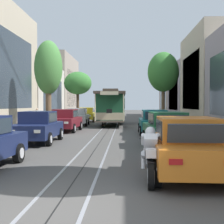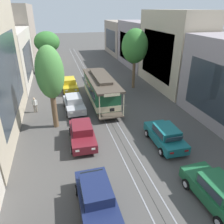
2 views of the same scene
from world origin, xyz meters
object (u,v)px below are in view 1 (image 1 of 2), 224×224
parked_car_teal_mid_right (154,122)px  cable_car_trolley (111,107)px  street_tree_kerb_right_second (163,72)px  parked_car_green_second_right (167,129)px  street_tree_kerb_left_second (48,69)px  motorcycle_with_rider (150,156)px  parked_car_yellow_fifth_left (87,115)px  parked_car_orange_near_right (186,146)px  parked_car_navy_second_left (38,127)px  parked_car_maroon_mid_left (65,120)px  street_tree_kerb_left_mid (78,83)px  parked_car_silver_fourth_left (78,117)px  pedestrian_on_left_pavement (37,115)px

parked_car_teal_mid_right → cable_car_trolley: size_ratio=0.48×
street_tree_kerb_right_second → parked_car_green_second_right: bearing=-96.3°
street_tree_kerb_left_second → motorcycle_with_rider: size_ratio=3.59×
parked_car_yellow_fifth_left → parked_car_green_second_right: size_ratio=0.99×
parked_car_orange_near_right → motorcycle_with_rider: 1.30m
parked_car_green_second_right → parked_car_navy_second_left: bearing=169.4°
parked_car_navy_second_left → street_tree_kerb_right_second: bearing=65.1°
parked_car_orange_near_right → parked_car_maroon_mid_left: bearing=113.3°
parked_car_yellow_fifth_left → motorcycle_with_rider: size_ratio=2.21×
parked_car_navy_second_left → parked_car_maroon_mid_left: same height
street_tree_kerb_left_mid → parked_car_maroon_mid_left: bearing=-83.8°
parked_car_silver_fourth_left → street_tree_kerb_left_mid: (-2.36, 15.74, 4.09)m
parked_car_orange_near_right → parked_car_green_second_right: same height
parked_car_teal_mid_right → parked_car_maroon_mid_left: bearing=162.6°
street_tree_kerb_left_mid → pedestrian_on_left_pavement: 15.77m
parked_car_orange_near_right → street_tree_kerb_right_second: bearing=84.6°
street_tree_kerb_left_mid → motorcycle_with_rider: (7.31, -36.50, -4.24)m
street_tree_kerb_left_second → pedestrian_on_left_pavement: size_ratio=4.48×
parked_car_yellow_fifth_left → parked_car_green_second_right: 21.34m
parked_car_maroon_mid_left → motorcycle_with_rider: bearing=-71.3°
parked_car_navy_second_left → parked_car_yellow_fifth_left: (0.11, 19.23, 0.00)m
parked_car_navy_second_left → parked_car_green_second_right: same height
parked_car_maroon_mid_left → street_tree_kerb_left_second: bearing=121.8°
cable_car_trolley → street_tree_kerb_left_second: bearing=-140.9°
parked_car_green_second_right → motorcycle_with_rider: 6.88m
parked_car_green_second_right → motorcycle_with_rider: bearing=-100.8°
parked_car_navy_second_left → street_tree_kerb_right_second: street_tree_kerb_right_second is taller
parked_car_navy_second_left → cable_car_trolley: bearing=77.3°
street_tree_kerb_left_second → parked_car_navy_second_left: bearing=-79.3°
parked_car_silver_fourth_left → street_tree_kerb_right_second: size_ratio=0.59×
street_tree_kerb_left_mid → street_tree_kerb_right_second: 14.92m
parked_car_orange_near_right → cable_car_trolley: size_ratio=0.48×
parked_car_navy_second_left → cable_car_trolley: size_ratio=0.48×
parked_car_navy_second_left → parked_car_teal_mid_right: (6.27, 4.71, 0.00)m
parked_car_green_second_right → cable_car_trolley: bearing=102.0°
parked_car_silver_fourth_left → cable_car_trolley: bearing=18.9°
street_tree_kerb_left_second → pedestrian_on_left_pavement: (-1.96, 3.57, -3.93)m
parked_car_teal_mid_right → street_tree_kerb_left_second: size_ratio=0.61×
parked_car_green_second_right → street_tree_kerb_left_mid: (-8.60, 29.74, 4.09)m
motorcycle_with_rider → parked_car_silver_fourth_left: bearing=103.4°
parked_car_silver_fourth_left → parked_car_green_second_right: same height
parked_car_yellow_fifth_left → motorcycle_with_rider: bearing=-79.7°
parked_car_navy_second_left → parked_car_teal_mid_right: 7.84m
motorcycle_with_rider → street_tree_kerb_left_second: bearing=111.2°
street_tree_kerb_left_second → motorcycle_with_rider: (6.89, -17.75, -4.18)m
cable_car_trolley → parked_car_green_second_right: bearing=-78.0°
parked_car_maroon_mid_left → street_tree_kerb_left_mid: 22.43m
parked_car_teal_mid_right → motorcycle_with_rider: bearing=-95.6°
parked_car_teal_mid_right → street_tree_kerb_left_mid: size_ratio=0.67×
street_tree_kerb_left_second → cable_car_trolley: bearing=39.1°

